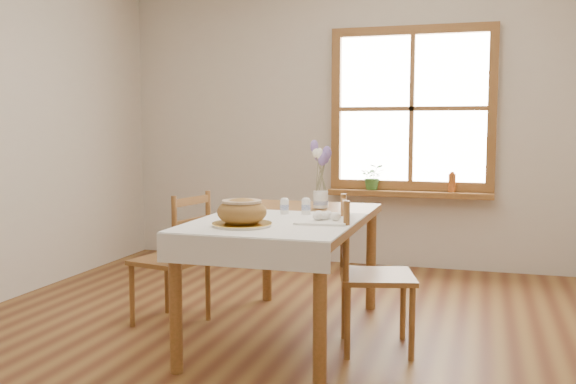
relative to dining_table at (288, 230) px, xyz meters
name	(u,v)px	position (x,y,z in m)	size (l,w,h in m)	color
ground	(273,352)	(0.00, -0.30, -0.66)	(5.00, 5.00, 0.00)	brown
room_walls	(272,52)	(0.00, -0.30, 1.04)	(4.60, 5.10, 2.65)	beige
window	(412,109)	(0.50, 2.17, 0.79)	(1.46, 0.08, 1.46)	brown
window_sill	(409,194)	(0.50, 2.10, 0.03)	(1.46, 0.20, 0.05)	brown
dining_table	(288,230)	(0.00, 0.00, 0.00)	(0.90, 1.60, 0.75)	brown
table_linen	(272,223)	(0.00, -0.30, 0.09)	(0.91, 0.99, 0.01)	white
chair_left	(170,258)	(-0.82, 0.02, -0.23)	(0.41, 0.43, 0.87)	brown
chair_right	(377,274)	(0.56, -0.07, -0.22)	(0.42, 0.44, 0.89)	brown
bread_plate	(242,225)	(-0.11, -0.49, 0.10)	(0.32, 0.32, 0.02)	silver
bread_loaf	(242,209)	(-0.11, -0.49, 0.19)	(0.27, 0.27, 0.15)	olive
egg_napkin	(322,221)	(0.27, -0.24, 0.10)	(0.28, 0.24, 0.01)	white
eggs	(322,216)	(0.27, -0.24, 0.13)	(0.22, 0.20, 0.05)	white
salt_shaker	(284,206)	(-0.03, 0.03, 0.15)	(0.05, 0.05, 0.10)	silver
pepper_shaker	(306,206)	(0.10, 0.05, 0.15)	(0.06, 0.06, 0.11)	silver
flower_vase	(321,201)	(0.10, 0.40, 0.14)	(0.10, 0.10, 0.11)	silver
lavender_bouquet	(321,168)	(0.10, 0.40, 0.36)	(0.18, 0.18, 0.33)	#6C5496
potted_plant	(373,180)	(0.17, 2.10, 0.14)	(0.21, 0.23, 0.18)	#3B6E2C
amber_bottle	(452,182)	(0.87, 2.10, 0.14)	(0.06, 0.06, 0.18)	#9F4E1D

